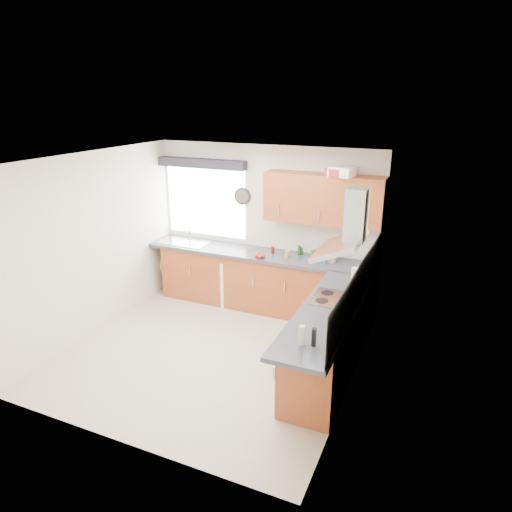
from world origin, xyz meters
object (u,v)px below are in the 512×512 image
at_px(oven, 332,336).
at_px(extractor_hood, 348,230).
at_px(upper_cabinets, 323,199).
at_px(washing_machine, 239,281).

xyz_separation_m(oven, extractor_hood, (0.10, -0.00, 1.34)).
height_order(oven, extractor_hood, extractor_hood).
distance_m(oven, extractor_hood, 1.35).
bearing_deg(oven, upper_cabinets, 112.54).
xyz_separation_m(extractor_hood, upper_cabinets, (-0.65, 1.33, 0.03)).
bearing_deg(upper_cabinets, oven, -67.46).
relative_size(oven, extractor_hood, 1.09).
relative_size(extractor_hood, upper_cabinets, 0.46).
bearing_deg(washing_machine, extractor_hood, -49.74).
bearing_deg(oven, extractor_hood, -0.00).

